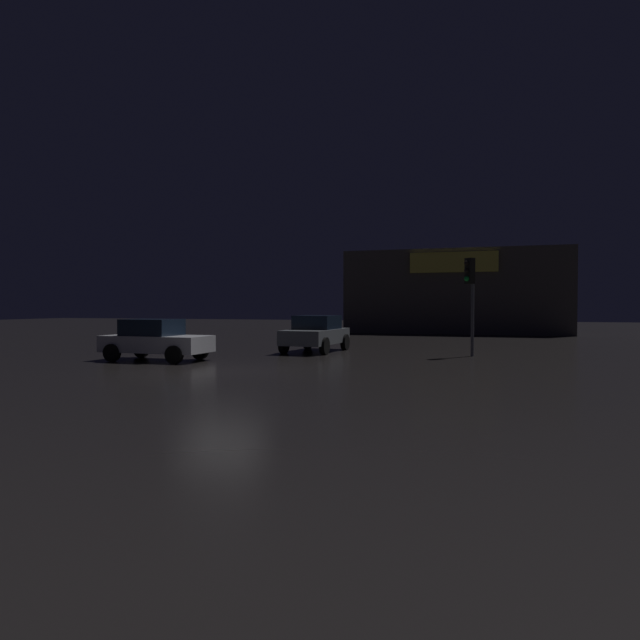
{
  "coord_description": "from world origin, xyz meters",
  "views": [
    {
      "loc": [
        7.9,
        -15.2,
        1.97
      ],
      "look_at": [
        1.36,
        5.44,
        1.43
      ],
      "focal_mm": 31.66,
      "sensor_mm": 36.0,
      "label": 1
    }
  ],
  "objects_px": {
    "store_building": "(457,292)",
    "car_near": "(155,339)",
    "traffic_signal_main": "(470,284)",
    "car_far": "(316,333)"
  },
  "relations": [
    {
      "from": "store_building",
      "to": "traffic_signal_main",
      "type": "xyz_separation_m",
      "value": [
        1.9,
        -20.82,
        -0.15
      ]
    },
    {
      "from": "car_far",
      "to": "store_building",
      "type": "bearing_deg",
      "value": 77.48
    },
    {
      "from": "store_building",
      "to": "car_near",
      "type": "relative_size",
      "value": 4.01
    },
    {
      "from": "traffic_signal_main",
      "to": "car_near",
      "type": "distance_m",
      "value": 12.11
    },
    {
      "from": "traffic_signal_main",
      "to": "car_far",
      "type": "relative_size",
      "value": 0.94
    },
    {
      "from": "car_far",
      "to": "traffic_signal_main",
      "type": "bearing_deg",
      "value": -3.29
    },
    {
      "from": "store_building",
      "to": "car_far",
      "type": "bearing_deg",
      "value": -102.52
    },
    {
      "from": "traffic_signal_main",
      "to": "car_far",
      "type": "height_order",
      "value": "traffic_signal_main"
    },
    {
      "from": "store_building",
      "to": "car_near",
      "type": "height_order",
      "value": "store_building"
    },
    {
      "from": "car_near",
      "to": "car_far",
      "type": "distance_m",
      "value": 6.98
    }
  ]
}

